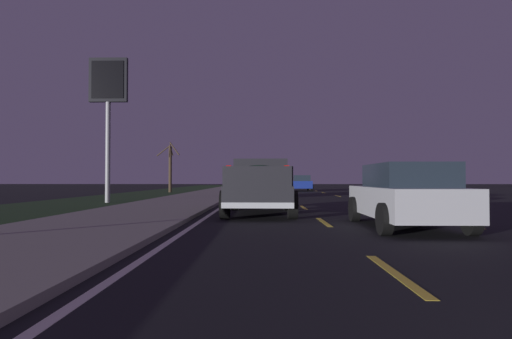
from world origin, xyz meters
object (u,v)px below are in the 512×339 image
Objects in this scene: pickup_truck at (260,185)px; gas_price_sign at (108,94)px; sedan_silver at (405,195)px; sedan_black at (262,185)px; sedan_blue at (301,183)px; bare_tree_far at (170,166)px.

gas_price_sign is (6.61, 7.63, 4.45)m from pickup_truck.
sedan_black is at bearing 11.29° from sedan_silver.
bare_tree_far is at bearing 110.06° from sedan_blue.
sedan_silver is at bearing -156.84° from bare_tree_far.
sedan_blue is 24.38m from gas_price_sign.
sedan_silver is 0.61× the size of gas_price_sign.
pickup_truck is 5.41m from sedan_silver.
bare_tree_far is (-4.35, 11.92, 1.50)m from sedan_blue.
gas_price_sign is at bearing -178.08° from bare_tree_far.
gas_price_sign is (-6.91, 7.65, 4.65)m from sedan_black.
sedan_black is 1.00× the size of sedan_blue.
bare_tree_far is (27.41, 11.72, 1.50)m from sedan_silver.
pickup_truck is 27.92m from sedan_blue.
gas_price_sign is at bearing 49.10° from pickup_truck.
pickup_truck is 1.24× the size of sedan_silver.
pickup_truck is at bearing -160.65° from bare_tree_far.
pickup_truck is 1.24× the size of sedan_black.
sedan_silver is (-17.61, -3.51, 0.00)m from sedan_black.
sedan_blue is at bearing -28.34° from gas_price_sign.
gas_price_sign reaches higher than sedan_black.
sedan_blue is 0.99× the size of bare_tree_far.
pickup_truck is 13.52m from sedan_black.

